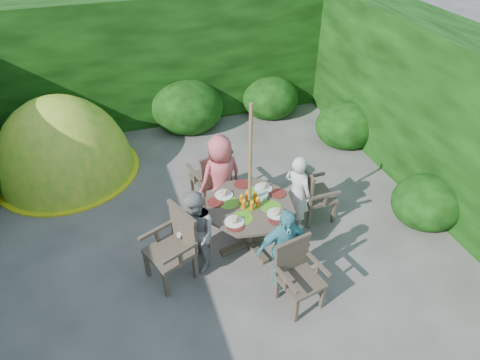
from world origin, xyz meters
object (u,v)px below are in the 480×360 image
object	(u,v)px
parasol_pole	(250,182)
dome_tent	(69,172)
garden_chair_back	(212,176)
child_right	(297,193)
patio_table	(250,211)
garden_chair_right	(312,193)
child_front	(284,249)
child_left	(196,232)
garden_chair_left	(174,245)
child_back	(221,177)
garden_chair_front	(298,273)

from	to	relation	value
parasol_pole	dome_tent	bearing A→B (deg)	132.30
garden_chair_back	child_right	size ratio (longest dim) A/B	0.78
patio_table	garden_chair_right	distance (m)	1.11
child_front	child_left	bearing A→B (deg)	149.02
patio_table	garden_chair_left	xyz separation A→B (m)	(-1.08, -0.22, -0.09)
parasol_pole	child_back	size ratio (longest dim) A/B	1.63
child_right	garden_chair_right	bearing A→B (deg)	-103.68
parasol_pole	garden_chair_back	world-z (taller)	parasol_pole
child_back	garden_chair_right	bearing A→B (deg)	144.47
patio_table	garden_chair_right	world-z (taller)	garden_chair_right
child_back	dome_tent	bearing A→B (deg)	-52.02
garden_chair_right	child_left	size ratio (longest dim) A/B	0.74
parasol_pole	dome_tent	world-z (taller)	parasol_pole
child_right	child_back	xyz separation A→B (m)	(-0.95, 0.61, 0.07)
child_left	child_back	world-z (taller)	child_back
garden_chair_left	child_left	xyz separation A→B (m)	(0.29, 0.05, 0.09)
child_right	child_front	size ratio (longest dim) A/B	1.02
garden_chair_back	child_front	bearing A→B (deg)	89.03
garden_chair_left	child_back	distance (m)	1.36
garden_chair_left	dome_tent	xyz separation A→B (m)	(-1.35, 2.88, -0.51)
child_right	garden_chair_left	bearing A→B (deg)	72.79
dome_tent	child_front	bearing A→B (deg)	-71.33
parasol_pole	garden_chair_front	distance (m)	1.28
garden_chair_front	patio_table	bearing A→B (deg)	90.21
child_right	dome_tent	bearing A→B (deg)	23.30
child_left	child_right	bearing A→B (deg)	93.31
garden_chair_right	child_right	world-z (taller)	child_right
child_right	child_left	bearing A→B (deg)	73.28
dome_tent	child_right	bearing A→B (deg)	-56.17
patio_table	child_left	xyz separation A→B (m)	(-0.79, -0.17, -0.01)
garden_chair_right	garden_chair_back	world-z (taller)	garden_chair_back
parasol_pole	garden_chair_left	bearing A→B (deg)	-168.77
child_right	dome_tent	size ratio (longest dim) A/B	0.42
child_right	child_back	distance (m)	1.13
garden_chair_back	child_front	size ratio (longest dim) A/B	0.79
garden_chair_front	child_right	size ratio (longest dim) A/B	0.70
garden_chair_left	garden_chair_front	world-z (taller)	garden_chair_left
garden_chair_right	garden_chair_back	xyz separation A→B (m)	(-1.30, 0.83, 0.03)
parasol_pole	garden_chair_back	xyz separation A→B (m)	(-0.23, 1.07, -0.60)
child_front	dome_tent	bearing A→B (deg)	128.87
garden_chair_back	child_left	distance (m)	1.36
parasol_pole	child_right	size ratio (longest dim) A/B	1.82
child_back	child_front	xyz separation A→B (m)	(0.34, -1.56, -0.08)
garden_chair_left	child_left	distance (m)	0.31
garden_chair_back	child_front	distance (m)	1.90
parasol_pole	child_back	bearing A→B (deg)	102.09
patio_table	parasol_pole	xyz separation A→B (m)	(-0.00, -0.00, 0.49)
patio_table	garden_chair_front	xyz separation A→B (m)	(0.23, -1.08, -0.15)
garden_chair_left	child_front	distance (m)	1.37
garden_chair_front	child_left	xyz separation A→B (m)	(-1.01, 0.91, 0.15)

